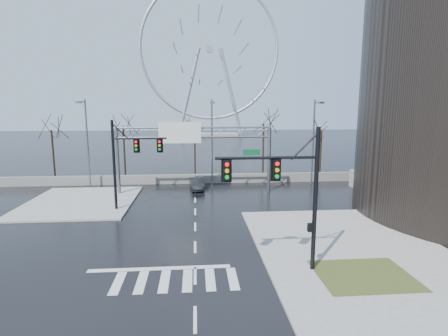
{
  "coord_description": "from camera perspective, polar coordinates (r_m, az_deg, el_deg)",
  "views": [
    {
      "loc": [
        0.13,
        -21.75,
        8.9
      ],
      "look_at": [
        2.49,
        7.2,
        4.0
      ],
      "focal_mm": 28.0,
      "sensor_mm": 36.0,
      "label": 1
    }
  ],
  "objects": [
    {
      "name": "car",
      "position": [
        39.26,
        -4.48,
        -2.57
      ],
      "size": [
        1.76,
        4.12,
        1.32
      ],
      "primitive_type": "imported",
      "rotation": [
        0.0,
        0.0,
        0.09
      ],
      "color": "black",
      "rests_on": "ground"
    },
    {
      "name": "signal_mast_near",
      "position": [
        18.84,
        10.9,
        -2.94
      ],
      "size": [
        5.52,
        0.41,
        8.0
      ],
      "color": "black",
      "rests_on": "ground"
    },
    {
      "name": "streetlight_left",
      "position": [
        41.82,
        -21.58,
        4.78
      ],
      "size": [
        0.5,
        2.55,
        10.0
      ],
      "color": "slate",
      "rests_on": "ground"
    },
    {
      "name": "ground",
      "position": [
        23.5,
        -4.74,
        -12.72
      ],
      "size": [
        260.0,
        260.0,
        0.0
      ],
      "primitive_type": "plane",
      "color": "black",
      "rests_on": "ground"
    },
    {
      "name": "streetlight_right",
      "position": [
        42.36,
        14.53,
        5.19
      ],
      "size": [
        0.5,
        2.55,
        10.0
      ],
      "color": "slate",
      "rests_on": "ground"
    },
    {
      "name": "streetlight_mid",
      "position": [
        40.07,
        -1.97,
        5.26
      ],
      "size": [
        0.5,
        2.55,
        10.0
      ],
      "color": "slate",
      "rests_on": "ground"
    },
    {
      "name": "tree_far_right",
      "position": [
        48.88,
        15.61,
        5.14
      ],
      "size": [
        3.4,
        3.4,
        6.8
      ],
      "color": "black",
      "rests_on": "ground"
    },
    {
      "name": "tree_left",
      "position": [
        46.25,
        -16.11,
        5.58
      ],
      "size": [
        3.75,
        3.75,
        7.5
      ],
      "color": "black",
      "rests_on": "ground"
    },
    {
      "name": "sidewalk_right_ext",
      "position": [
        27.19,
        17.18,
        -9.81
      ],
      "size": [
        12.0,
        10.0,
        0.15
      ],
      "primitive_type": "cube",
      "color": "gray",
      "rests_on": "ground"
    },
    {
      "name": "sidewalk_near",
      "position": [
        18.38,
        30.77,
        -20.56
      ],
      "size": [
        12.0,
        12.0,
        0.15
      ],
      "primitive_type": "cube",
      "color": "gray",
      "rests_on": "ground"
    },
    {
      "name": "tree_far_left",
      "position": [
        49.32,
        -26.3,
        4.72
      ],
      "size": [
        3.5,
        3.5,
        7.0
      ],
      "color": "black",
      "rests_on": "ground"
    },
    {
      "name": "barrier_wall",
      "position": [
        42.57,
        -4.74,
        -1.77
      ],
      "size": [
        52.0,
        0.5,
        1.1
      ],
      "primitive_type": "cube",
      "color": "slate",
      "rests_on": "ground"
    },
    {
      "name": "tree_center",
      "position": [
        46.4,
        -4.82,
        4.93
      ],
      "size": [
        3.25,
        3.25,
        6.5
      ],
      "color": "black",
      "rests_on": "ground"
    },
    {
      "name": "tree_right",
      "position": [
        46.19,
        6.46,
        6.19
      ],
      "size": [
        3.9,
        3.9,
        7.8
      ],
      "color": "black",
      "rests_on": "ground"
    },
    {
      "name": "ferris_wheel",
      "position": [
        118.11,
        -2.36,
        17.96
      ],
      "size": [
        45.0,
        6.0,
        50.91
      ],
      "color": "gray",
      "rests_on": "ground"
    },
    {
      "name": "sign_gantry",
      "position": [
        36.9,
        -5.43,
        3.75
      ],
      "size": [
        16.36,
        0.4,
        7.6
      ],
      "color": "slate",
      "rests_on": "ground"
    },
    {
      "name": "signal_mast_far",
      "position": [
        31.55,
        -15.58,
        1.82
      ],
      "size": [
        4.72,
        0.41,
        8.0
      ],
      "color": "black",
      "rests_on": "ground"
    },
    {
      "name": "sidewalk_far",
      "position": [
        36.61,
        -22.29,
        -5.1
      ],
      "size": [
        10.0,
        12.0,
        0.15
      ],
      "primitive_type": "cube",
      "color": "gray",
      "rests_on": "ground"
    },
    {
      "name": "grass_strip",
      "position": [
        20.87,
        21.89,
        -15.92
      ],
      "size": [
        5.0,
        4.0,
        0.02
      ],
      "primitive_type": "cube",
      "color": "#39431C",
      "rests_on": "sidewalk_near"
    }
  ]
}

